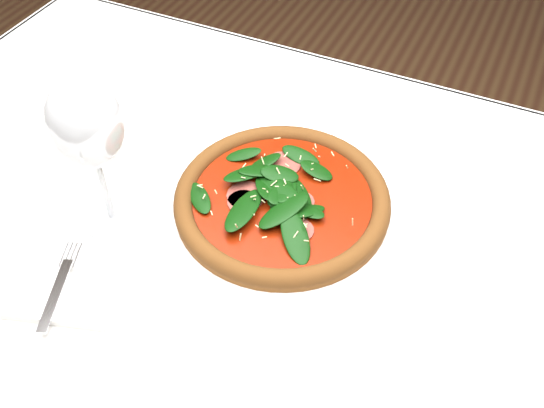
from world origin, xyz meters
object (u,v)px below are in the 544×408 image
at_px(pizza, 282,197).
at_px(napkin, 57,299).
at_px(plate, 282,207).
at_px(wine_glass, 87,127).

relative_size(pizza, napkin, 2.55).
bearing_deg(plate, wine_glass, -151.53).
relative_size(plate, napkin, 2.34).
xyz_separation_m(pizza, wine_glass, (-0.19, -0.10, 0.12)).
xyz_separation_m(plate, wine_glass, (-0.19, -0.10, 0.14)).
bearing_deg(wine_glass, napkin, -82.01).
distance_m(pizza, napkin, 0.28).
xyz_separation_m(plate, napkin, (-0.17, -0.23, -0.00)).
height_order(wine_glass, napkin, wine_glass).
bearing_deg(pizza, wine_glass, -151.53).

